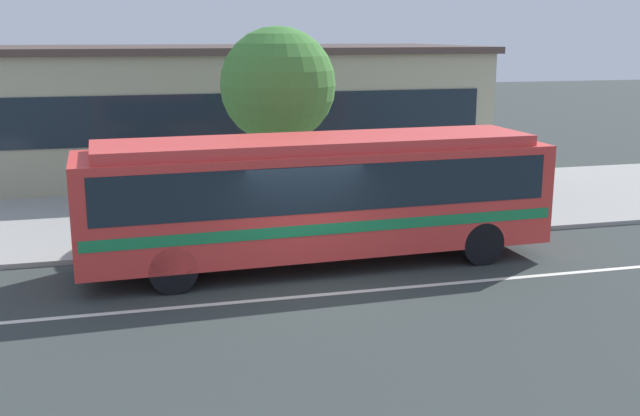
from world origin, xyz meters
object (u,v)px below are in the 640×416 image
pedestrian_waiting_near_sign (162,202)px  pedestrian_walking_along_curb (375,185)px  street_tree_near_stop (278,86)px  bus_stop_sign (452,164)px  transit_bus (318,192)px

pedestrian_waiting_near_sign → pedestrian_walking_along_curb: size_ratio=0.98×
street_tree_near_stop → bus_stop_sign: bearing=-28.8°
pedestrian_waiting_near_sign → bus_stop_sign: (7.51, -0.65, 0.73)m
bus_stop_sign → street_tree_near_stop: street_tree_near_stop is taller
transit_bus → pedestrian_waiting_near_sign: transit_bus is taller
transit_bus → street_tree_near_stop: 4.78m
bus_stop_sign → transit_bus: bearing=-154.3°
bus_stop_sign → street_tree_near_stop: bearing=151.2°
pedestrian_walking_along_curb → pedestrian_waiting_near_sign: bearing=-174.7°
street_tree_near_stop → transit_bus: bearing=-89.5°
pedestrian_waiting_near_sign → bus_stop_sign: 7.57m
pedestrian_waiting_near_sign → bus_stop_sign: bearing=-4.9°
transit_bus → pedestrian_waiting_near_sign: bearing=141.6°
bus_stop_sign → pedestrian_walking_along_curb: bearing=145.6°
transit_bus → street_tree_near_stop: street_tree_near_stop is taller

